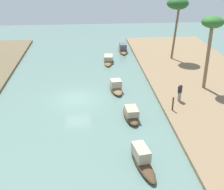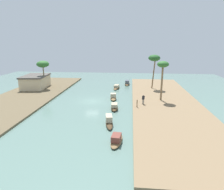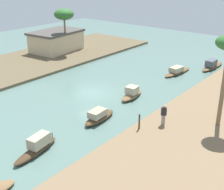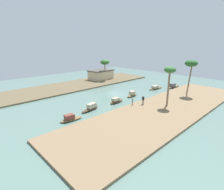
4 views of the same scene
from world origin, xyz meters
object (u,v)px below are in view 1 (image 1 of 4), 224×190
(sampan_foreground, at_px, (123,48))
(person_on_near_bank, at_px, (180,93))
(sampan_upstream_small, at_px, (108,59))
(sampan_downstream_large, at_px, (131,114))
(palm_tree_left_near, at_px, (212,27))
(mooring_post, at_px, (173,104))
(sampan_near_left_bank, at_px, (142,159))
(palm_tree_left_far, at_px, (178,5))
(sampan_with_red_awning, at_px, (116,87))

(sampan_foreground, distance_m, person_on_near_bank, 18.50)
(sampan_upstream_small, distance_m, person_on_near_bank, 14.50)
(sampan_downstream_large, xyz_separation_m, palm_tree_left_near, (5.29, -8.42, 6.24))
(person_on_near_bank, height_order, mooring_post, person_on_near_bank)
(sampan_downstream_large, distance_m, sampan_near_left_bank, 6.45)
(sampan_near_left_bank, height_order, person_on_near_bank, person_on_near_bank)
(person_on_near_bank, bearing_deg, palm_tree_left_far, -146.28)
(sampan_near_left_bank, relative_size, palm_tree_left_far, 0.54)
(sampan_foreground, xyz_separation_m, mooring_post, (-20.02, -2.09, 0.54))
(person_on_near_bank, bearing_deg, mooring_post, 14.80)
(sampan_with_red_awning, distance_m, sampan_upstream_small, 9.76)
(sampan_downstream_large, distance_m, sampan_with_red_awning, 5.97)
(person_on_near_bank, bearing_deg, sampan_foreground, -123.22)
(mooring_post, bearing_deg, palm_tree_left_near, -44.34)
(mooring_post, bearing_deg, person_on_near_bank, -31.92)
(sampan_with_red_awning, distance_m, person_on_near_bank, 6.73)
(sampan_near_left_bank, relative_size, sampan_upstream_small, 0.82)
(sampan_near_left_bank, distance_m, sampan_upstream_small, 22.14)
(sampan_with_red_awning, distance_m, sampan_foreground, 14.86)
(sampan_near_left_bank, xyz_separation_m, sampan_foreground, (27.03, -1.89, -0.06))
(sampan_near_left_bank, bearing_deg, person_on_near_bank, -39.82)
(sampan_near_left_bank, bearing_deg, palm_tree_left_near, -45.96)
(sampan_downstream_large, distance_m, mooring_post, 3.88)
(sampan_foreground, distance_m, palm_tree_left_far, 10.63)
(sampan_downstream_large, relative_size, person_on_near_bank, 2.13)
(sampan_with_red_awning, relative_size, palm_tree_left_far, 0.46)
(sampan_near_left_bank, relative_size, person_on_near_bank, 2.43)
(sampan_downstream_large, height_order, palm_tree_left_far, palm_tree_left_far)
(sampan_near_left_bank, bearing_deg, mooring_post, -39.34)
(mooring_post, xyz_separation_m, palm_tree_left_near, (4.73, -4.62, 5.70))
(palm_tree_left_near, bearing_deg, sampan_near_left_bank, 143.74)
(sampan_near_left_bank, bearing_deg, palm_tree_left_far, -30.09)
(sampan_with_red_awning, relative_size, person_on_near_bank, 2.06)
(sampan_with_red_awning, xyz_separation_m, person_on_near_bank, (-3.55, -5.68, 0.70))
(palm_tree_left_far, bearing_deg, person_on_near_bank, 167.00)
(sampan_near_left_bank, relative_size, mooring_post, 3.34)
(sampan_downstream_large, relative_size, sampan_foreground, 0.69)
(person_on_near_bank, bearing_deg, palm_tree_left_near, 176.56)
(palm_tree_left_near, bearing_deg, sampan_downstream_large, 122.13)
(sampan_downstream_large, relative_size, sampan_upstream_small, 0.72)
(sampan_with_red_awning, xyz_separation_m, palm_tree_left_far, (9.52, -8.70, 6.88))
(sampan_foreground, relative_size, mooring_post, 4.26)
(palm_tree_left_far, bearing_deg, sampan_foreground, 50.57)
(sampan_foreground, relative_size, person_on_near_bank, 3.09)
(sampan_upstream_small, bearing_deg, sampan_with_red_awning, -173.95)
(palm_tree_left_near, bearing_deg, person_on_near_bank, 129.84)
(sampan_upstream_small, relative_size, palm_tree_left_far, 0.66)
(sampan_foreground, relative_size, palm_tree_left_near, 0.73)
(sampan_upstream_small, height_order, sampan_foreground, sampan_foreground)
(sampan_downstream_large, height_order, palm_tree_left_near, palm_tree_left_near)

